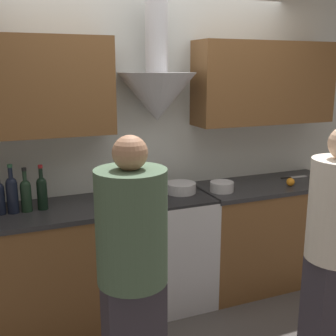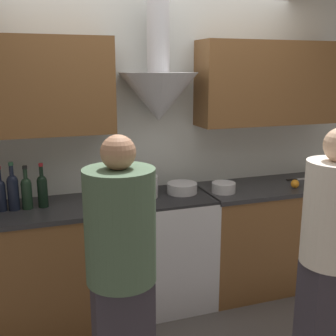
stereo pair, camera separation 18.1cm
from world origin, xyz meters
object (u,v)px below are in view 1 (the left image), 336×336
Objects in this scene: wine_bottle_6 at (26,194)px; saucepan at (222,187)px; orange_fruit at (291,182)px; stove_range at (163,249)px; mixing_bowl at (181,188)px; stock_pot at (143,187)px; person_foreground_left at (132,270)px; person_foreground_right at (336,248)px; wine_bottle_7 at (42,191)px; wine_bottle_5 at (12,193)px.

wine_bottle_6 reaches higher than saucepan.
saucepan is at bearing 172.87° from orange_fruit.
mixing_bowl is at bearing 8.62° from stove_range.
stock_pot is 0.15× the size of person_foreground_left.
stock_pot is 1.48m from person_foreground_right.
orange_fruit is at bearing -7.13° from saucepan.
person_foreground_left is (0.35, -1.03, -0.19)m from wine_bottle_7.
wine_bottle_7 is 4.63× the size of orange_fruit.
wine_bottle_5 is 1.48× the size of stock_pot.
mixing_bowl is 1.27× the size of saucepan.
saucepan is at bearing -3.27° from wine_bottle_5.
stock_pot is (0.87, 0.01, -0.05)m from wine_bottle_6.
wine_bottle_5 is at bearing -179.87° from mixing_bowl.
person_foreground_right is at bearing -36.92° from wine_bottle_6.
orange_fruit is at bearing -4.86° from wine_bottle_7.
stove_range is 4.80× the size of saucepan.
wine_bottle_6 is at bearing -177.55° from wine_bottle_7.
wine_bottle_5 is 1.10× the size of wine_bottle_6.
saucepan is (1.62, -0.09, -0.10)m from wine_bottle_5.
stock_pot is at bearing 68.19° from person_foreground_left.
orange_fruit is at bearing 26.75° from person_foreground_left.
stock_pot reaches higher than saucepan.
stove_range is 1.24m from orange_fruit.
wine_bottle_6 is 1.29× the size of mixing_bowl.
stove_range is at bearing 172.43° from orange_fruit.
person_foreground_left is (-1.70, -0.86, -0.09)m from orange_fruit.
wine_bottle_6 is at bearing -1.38° from wine_bottle_5.
person_foreground_right is at bearing -57.87° from stock_pot.
orange_fruit is (1.29, -0.17, -0.05)m from stock_pot.
saucepan reaches higher than orange_fruit.
wine_bottle_5 is 2.15m from person_foreground_right.
stock_pot is at bearing 172.29° from orange_fruit.
person_foreground_left is at bearing -71.45° from wine_bottle_7.
person_foreground_right is at bearing -115.28° from orange_fruit.
wine_bottle_5 is at bearing 175.64° from orange_fruit.
person_foreground_right reaches higher than wine_bottle_6.
wine_bottle_7 reaches higher than orange_fruit.
wine_bottle_6 is 2.08m from person_foreground_right.
wine_bottle_7 is 1.39× the size of stock_pot.
orange_fruit is (1.13, -0.15, 0.50)m from stove_range.
mixing_bowl and saucepan have the same top height.
person_foreground_right reaches higher than stock_pot.
wine_bottle_6 is (0.09, -0.00, -0.02)m from wine_bottle_5.
wine_bottle_7 is 0.20× the size of person_foreground_left.
person_foreground_left is at bearing -119.82° from stove_range.
orange_fruit is 0.64m from saucepan.
orange_fruit is 0.04× the size of person_foreground_left.
stove_range is at bearing 116.86° from person_foreground_right.
wine_bottle_6 is at bearing 178.90° from stove_range.
wine_bottle_5 is at bearing 117.97° from person_foreground_left.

